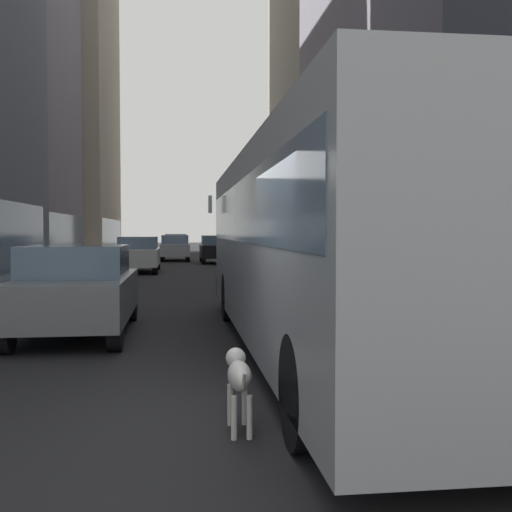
{
  "coord_description": "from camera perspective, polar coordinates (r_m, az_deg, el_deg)",
  "views": [
    {
      "loc": [
        -0.99,
        -5.97,
        1.88
      ],
      "look_at": [
        0.48,
        5.72,
        1.4
      ],
      "focal_mm": 43.31,
      "sensor_mm": 36.0,
      "label": 1
    }
  ],
  "objects": [
    {
      "name": "car_silver_sedan",
      "position": [
        39.52,
        -7.48,
        0.78
      ],
      "size": [
        1.79,
        4.57,
        1.62
      ],
      "color": "#B7BABF",
      "rests_on": "ground"
    },
    {
      "name": "dalmatian_dog",
      "position": [
        5.92,
        -1.6,
        -11.01
      ],
      "size": [
        0.22,
        0.96,
        0.72
      ],
      "color": "white",
      "rests_on": "ground"
    },
    {
      "name": "sidewalk_right",
      "position": [
        41.55,
        2.09,
        -0.16
      ],
      "size": [
        2.4,
        110.0,
        0.15
      ],
      "primitive_type": "cube",
      "color": "#ADA89E",
      "rests_on": "ground"
    },
    {
      "name": "ground_plane",
      "position": [
        41.03,
        -5.79,
        -0.31
      ],
      "size": [
        120.0,
        120.0,
        0.0
      ],
      "primitive_type": "plane",
      "color": "#232326"
    },
    {
      "name": "car_yellow_taxi",
      "position": [
        46.92,
        -2.55,
        1.04
      ],
      "size": [
        1.78,
        4.51,
        1.62
      ],
      "color": "yellow",
      "rests_on": "ground"
    },
    {
      "name": "transit_bus",
      "position": [
        9.54,
        6.11,
        1.71
      ],
      "size": [
        2.78,
        11.53,
        3.05
      ],
      "color": "#999EA3",
      "rests_on": "ground"
    },
    {
      "name": "building_right_far",
      "position": [
        52.62,
        7.44,
        15.18
      ],
      "size": [
        8.98,
        16.21,
        27.22
      ],
      "color": "gray",
      "rests_on": "ground"
    },
    {
      "name": "car_blue_hatchback",
      "position": [
        53.6,
        -7.41,
        1.18
      ],
      "size": [
        1.94,
        4.4,
        1.62
      ],
      "color": "#4C6BB7",
      "rests_on": "ground"
    },
    {
      "name": "box_truck",
      "position": [
        25.64,
        1.32,
        1.85
      ],
      "size": [
        2.3,
        7.5,
        3.05
      ],
      "color": "silver",
      "rests_on": "ground"
    },
    {
      "name": "car_black_suv",
      "position": [
        36.07,
        -3.7,
        0.64
      ],
      "size": [
        1.82,
        3.92,
        1.62
      ],
      "color": "black",
      "rests_on": "ground"
    },
    {
      "name": "car_grey_wagon",
      "position": [
        11.56,
        -16.17,
        -3.01
      ],
      "size": [
        1.86,
        4.19,
        1.62
      ],
      "color": "slate",
      "rests_on": "ground"
    },
    {
      "name": "car_white_van",
      "position": [
        28.62,
        -10.8,
        0.17
      ],
      "size": [
        1.84,
        4.49,
        1.62
      ],
      "color": "silver",
      "rests_on": "ground"
    },
    {
      "name": "building_left_far",
      "position": [
        54.32,
        -19.72,
        21.1
      ],
      "size": [
        11.41,
        15.13,
        38.97
      ],
      "color": "#A0937F",
      "rests_on": "ground"
    },
    {
      "name": "sidewalk_left",
      "position": [
        41.28,
        -13.73,
        -0.24
      ],
      "size": [
        2.4,
        110.0,
        0.15
      ],
      "primitive_type": "cube",
      "color": "#9E9991",
      "rests_on": "ground"
    }
  ]
}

